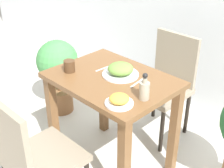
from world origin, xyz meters
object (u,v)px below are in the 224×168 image
chair_near (31,155)px  drink_cup (69,66)px  potted_plant_left (58,68)px  side_plate (119,100)px  chair_far (166,80)px  sauce_bottle (144,89)px  food_plate (121,70)px

chair_near → drink_cup: size_ratio=10.67×
chair_near → potted_plant_left: size_ratio=1.21×
drink_cup → side_plate: bearing=-6.6°
chair_far → side_plate: 0.94m
sauce_bottle → side_plate: bearing=-112.9°
chair_far → potted_plant_left: bearing=-152.7°
food_plate → potted_plant_left: size_ratio=0.34×
side_plate → potted_plant_left: side_plate is taller
chair_near → drink_cup: (-0.27, 0.52, 0.31)m
sauce_bottle → potted_plant_left: size_ratio=0.23×
food_plate → drink_cup: size_ratio=3.02×
side_plate → drink_cup: bearing=173.4°
chair_near → food_plate: 0.79m
chair_near → side_plate: bearing=-120.3°
chair_far → potted_plant_left: (-0.90, -0.46, -0.03)m
chair_far → side_plate: (0.27, -0.85, 0.29)m
side_plate → chair_near: bearing=-120.3°
sauce_bottle → food_plate: bearing=158.2°
chair_far → drink_cup: (-0.27, -0.79, 0.31)m
chair_near → chair_far: bearing=-89.9°
side_plate → sauce_bottle: 0.16m
chair_far → drink_cup: 0.89m
side_plate → sauce_bottle: (0.06, 0.15, 0.04)m
food_plate → potted_plant_left: bearing=172.7°
chair_far → food_plate: 0.65m
side_plate → drink_cup: drink_cup is taller
chair_far → sauce_bottle: size_ratio=5.17×
chair_far → food_plate: chair_far is taller
food_plate → potted_plant_left: 0.98m
drink_cup → potted_plant_left: (-0.62, 0.33, -0.34)m
drink_cup → potted_plant_left: bearing=152.5°
potted_plant_left → sauce_bottle: bearing=-11.1°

